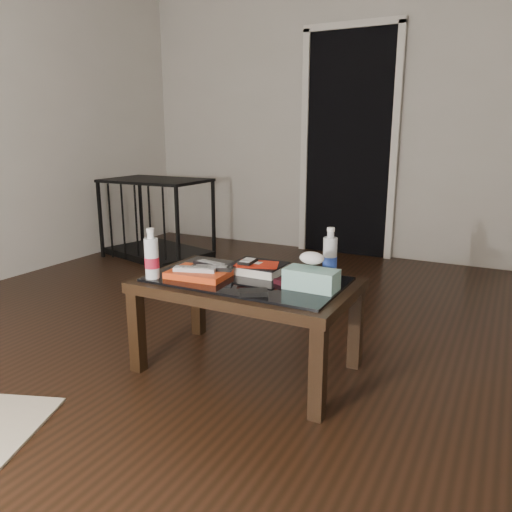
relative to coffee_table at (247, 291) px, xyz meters
The scene contains 17 objects.
ground 0.41m from the coffee_table, 41.16° to the left, with size 5.00×5.00×0.00m, color black.
room_shell 1.23m from the coffee_table, 41.16° to the left, with size 5.00×5.00×5.00m.
doorway 2.63m from the coffee_table, 97.21° to the left, with size 0.90×0.08×2.07m.
coffee_table is the anchor object (origin of this frame).
pet_crate 2.45m from the coffee_table, 138.22° to the left, with size 1.02×0.81×0.71m.
magazines 0.24m from the coffee_table, 160.03° to the right, with size 0.28×0.21×0.03m, color red.
remote_silver 0.27m from the coffee_table, 155.21° to the right, with size 0.20×0.05×0.02m, color silver.
remote_black_front 0.20m from the coffee_table, 163.40° to the right, with size 0.20×0.05×0.02m, color black.
remote_black_back 0.23m from the coffee_table, behind, with size 0.20×0.05×0.02m, color black.
textbook 0.14m from the coffee_table, 88.06° to the left, with size 0.25×0.20×0.05m, color black.
dvd_mailers 0.15m from the coffee_table, 89.62° to the left, with size 0.19×0.14×0.01m, color #AE1D0B.
ipod 0.15m from the coffee_table, 115.74° to the left, with size 0.06×0.10×0.02m, color black.
flip_phone 0.21m from the coffee_table, ahead, with size 0.09×0.05×0.02m, color black.
wallet 0.26m from the coffee_table, 55.14° to the right, with size 0.12×0.07×0.02m, color black.
water_bottle_left 0.48m from the coffee_table, 152.95° to the right, with size 0.07×0.07×0.24m, color white.
water_bottle_right 0.43m from the coffee_table, 30.24° to the left, with size 0.07×0.07×0.24m, color silver.
tissue_box 0.35m from the coffee_table, ahead, with size 0.23×0.12×0.09m, color teal.
Camera 1 is at (0.99, -2.04, 1.13)m, focal length 35.00 mm.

